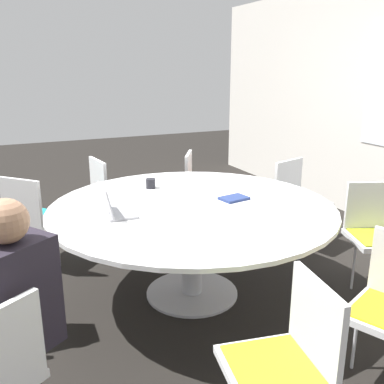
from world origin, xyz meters
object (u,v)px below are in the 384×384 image
Objects in this scene: chair_7 at (111,191)px; coffee_cup at (151,183)px; chair_8 at (33,214)px; spiral_notebook at (234,198)px; laptop at (114,207)px; chair_2 at (287,355)px; chair_6 at (200,184)px; person_1 at (14,302)px; chair_4 at (376,228)px; chair_5 at (298,196)px.

coffee_cup is (0.89, 0.13, 0.28)m from chair_7.
spiral_notebook is (1.05, 1.41, 0.25)m from chair_8.
coffee_cup is at bearing -37.90° from laptop.
chair_8 is at bearing -69.63° from chair_7.
spiral_notebook is (0.04, 0.94, -0.05)m from laptop.
chair_2 and chair_6 have the same top height.
chair_6 and chair_7 have the same top height.
chair_7 is 0.90m from chair_8.
person_1 is 1.84m from spiral_notebook.
chair_4 is 0.71× the size of person_1.
chair_6 is 1.00× the size of chair_7.
person_1 reaches higher than chair_5.
laptop reaches higher than coffee_cup.
person_1 is at bearing 143.94° from laptop.
chair_8 is at bearing -126.88° from spiral_notebook.
chair_8 is at bearing 49.13° from person_1.
chair_5 is 1.19m from spiral_notebook.
laptop reaches higher than chair_8.
chair_7 is 2.53m from person_1.
chair_7 is at bearing -10.42° from laptop.
chair_2 is at bearing 12.68° from chair_6.
chair_2 is at bearing -24.10° from chair_8.
coffee_cup is (-0.54, 0.46, -0.02)m from laptop.
spiral_notebook is (-0.46, -1.05, 0.25)m from chair_4.
chair_5 is 1.55m from coffee_cup.
chair_8 is 2.65× the size of laptop.
chair_6 is 2.93m from person_1.
chair_2 is 1.00× the size of chair_4.
chair_7 reaches higher than spiral_notebook.
chair_6 is at bearing -66.29° from chair_5.
person_1 is 5.13× the size of spiral_notebook.
chair_2 reaches higher than spiral_notebook.
person_1 reaches higher than chair_6.
chair_6 reaches higher than spiral_notebook.
chair_5 is at bearing 87.43° from coffee_cup.
person_1 is (1.34, -2.68, 0.20)m from chair_5.
laptop is at bearing 24.95° from chair_2.
chair_5 is 3.00m from person_1.
chair_2 is 2.64m from chair_8.
laptop is 1.37× the size of spiral_notebook.
coffee_cup is at bearing -140.51° from spiral_notebook.
laptop is (1.43, -0.33, 0.30)m from chair_7.
person_1 is (2.30, -1.03, 0.20)m from chair_7.
chair_5 is 1.91m from chair_7.
laptop is at bearing -3.67° from chair_5.
laptop is at bearing -20.37° from chair_7.
chair_7 is 2.65× the size of laptop.
chair_2 is 1.58m from spiral_notebook.
chair_2 is 1.00× the size of chair_7.
chair_7 is at bearing 74.88° from chair_8.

